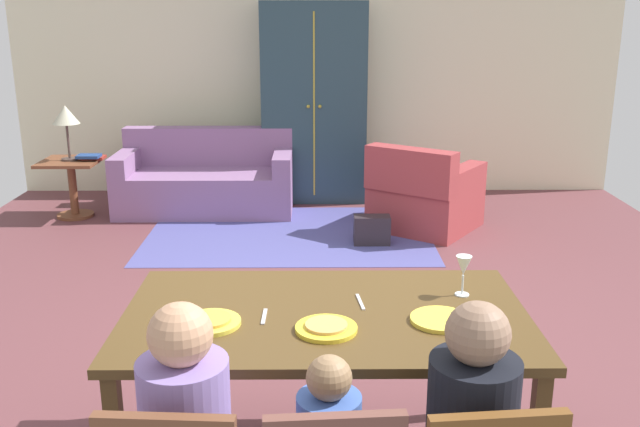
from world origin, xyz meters
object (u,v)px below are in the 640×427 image
object	(u,v)px
dining_table	(325,327)
book_upper	(89,156)
couch	(206,181)
armchair	(424,196)
book_lower	(93,158)
side_table	(72,180)
table_lamp	(66,117)
plate_near_child	(326,329)
plate_near_woman	(440,320)
wine_glass	(464,267)
handbag	(372,230)
plate_near_man	(210,323)
armoire	(314,103)

from	to	relation	value
dining_table	book_upper	distance (m)	4.64
couch	book_upper	distance (m)	1.18
armchair	book_lower	bearing A→B (deg)	171.19
side_table	table_lamp	bearing A→B (deg)	90.00
plate_near_child	table_lamp	size ratio (longest dim) A/B	0.46
plate_near_woman	wine_glass	size ratio (longest dim) A/B	1.34
couch	handbag	world-z (taller)	couch
plate_near_child	book_upper	xyz separation A→B (m)	(-2.27, 4.23, -0.15)
armchair	plate_near_man	bearing A→B (deg)	-111.23
side_table	table_lamp	size ratio (longest dim) A/B	1.07
table_lamp	book_lower	size ratio (longest dim) A/B	2.45
plate_near_woman	book_upper	world-z (taller)	plate_near_woman
plate_near_child	armchair	size ratio (longest dim) A/B	0.21
book_upper	wine_glass	bearing A→B (deg)	-53.28
handbag	book_upper	bearing A→B (deg)	162.05
plate_near_man	armchair	bearing A→B (deg)	68.77
dining_table	armoire	xyz separation A→B (m)	(-0.05, 4.79, 0.36)
side_table	handbag	xyz separation A→B (m)	(2.92, -0.90, -0.25)
plate_near_man	armoire	distance (m)	4.93
plate_near_man	plate_near_child	world-z (taller)	same
plate_near_child	handbag	xyz separation A→B (m)	(0.46, 3.34, -0.64)
wine_glass	armchair	size ratio (longest dim) A/B	0.16
book_lower	dining_table	bearing A→B (deg)	-61.38
armchair	handbag	world-z (taller)	armchair
wine_glass	armoire	xyz separation A→B (m)	(-0.67, 4.61, 0.16)
plate_near_man	handbag	distance (m)	3.47
plate_near_woman	book_upper	size ratio (longest dim) A/B	1.14
plate_near_man	couch	distance (m)	4.52
book_upper	handbag	size ratio (longest dim) A/B	0.69
plate_near_man	plate_near_woman	xyz separation A→B (m)	(0.94, 0.02, 0.00)
couch	armoire	bearing A→B (deg)	22.50
dining_table	plate_near_woman	xyz separation A→B (m)	(0.47, -0.10, 0.08)
dining_table	wine_glass	bearing A→B (deg)	16.26
armchair	book_lower	size ratio (longest dim) A/B	5.42
wine_glass	couch	size ratio (longest dim) A/B	0.10
wine_glass	plate_near_child	bearing A→B (deg)	-149.74
armchair	handbag	xyz separation A→B (m)	(-0.52, -0.46, -0.19)
dining_table	couch	world-z (taller)	couch
plate_near_man	armchair	size ratio (longest dim) A/B	0.21
plate_near_man	couch	world-z (taller)	couch
side_table	book_lower	distance (m)	0.31
couch	table_lamp	xyz separation A→B (m)	(-1.30, -0.26, 0.71)
plate_near_child	armoire	distance (m)	4.97
plate_near_child	handbag	distance (m)	3.44
plate_near_woman	book_lower	bearing A→B (deg)	122.80
couch	table_lamp	distance (m)	1.50
plate_near_man	handbag	xyz separation A→B (m)	(0.93, 3.28, -0.64)
handbag	side_table	bearing A→B (deg)	162.89
plate_near_man	book_lower	world-z (taller)	plate_near_man
plate_near_woman	book_upper	distance (m)	4.98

